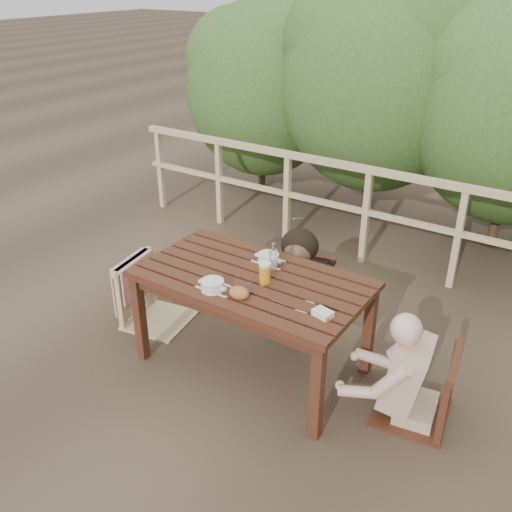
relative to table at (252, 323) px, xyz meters
The scene contains 16 objects.
ground 0.37m from the table, ahead, with size 60.00×60.00×0.00m, color brown.
table is the anchor object (origin of this frame).
chair_left 0.99m from the table, behind, with size 0.51×0.51×1.03m, color tan.
chair_far 0.78m from the table, 91.19° to the left, with size 0.47×0.47×0.95m, color #3B1D11.
chair_right 1.20m from the table, ahead, with size 0.50×0.50×1.00m, color #3B1D11.
woman 0.85m from the table, 91.16° to the left, with size 0.54×0.67×1.35m, color black, non-canonical shape.
diner_right 1.25m from the table, ahead, with size 0.50×0.62×1.25m, color tan, non-canonical shape.
railing 2.00m from the table, 90.00° to the left, with size 5.60×0.10×1.01m, color tan.
hedge_row 3.57m from the table, 82.87° to the left, with size 6.60×1.60×3.80m, color #304D20, non-canonical shape.
soup_near 0.53m from the table, 111.09° to the right, with size 0.26×0.26×0.09m, color silver.
soup_far 0.48m from the table, 93.81° to the left, with size 0.26×0.26×0.09m, color white.
bread_roll 0.50m from the table, 73.54° to the right, with size 0.14×0.11×0.08m, color #A66F3B.
beer_glass 0.47m from the table, ahead, with size 0.08×0.08×0.16m, color orange.
bottle 0.52m from the table, 54.78° to the left, with size 0.06×0.06×0.24m, color silver.
tumbler 0.47m from the table, 62.85° to the right, with size 0.07×0.07×0.08m, color white.
butter_tub 0.78m from the table, 15.07° to the right, with size 0.12×0.09×0.05m, color silver.
Camera 1 is at (1.92, -2.83, 2.68)m, focal length 39.38 mm.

